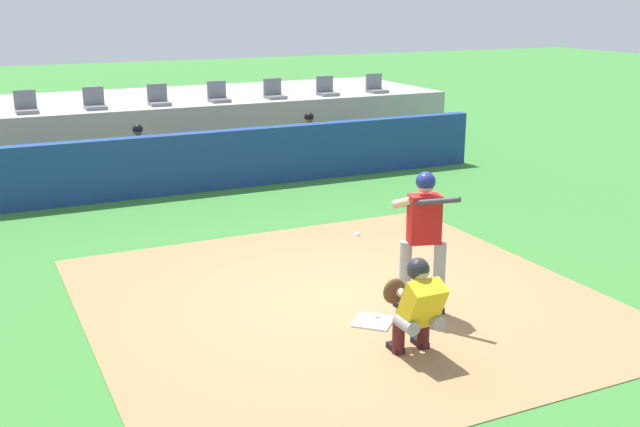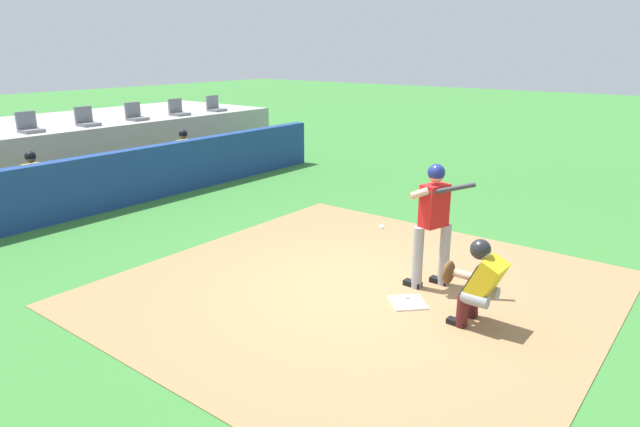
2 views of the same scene
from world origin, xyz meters
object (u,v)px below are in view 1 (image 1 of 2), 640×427
object	(u,v)px
batter_at_plate	(423,233)
stadium_seat_5	(218,96)
dugout_player_0	(141,155)
stadium_seat_2	(26,107)
stadium_seat_3	(95,103)
home_plate	(373,322)
dugout_player_1	(311,140)
stadium_seat_6	(274,93)
catcher_crouched	(416,303)
stadium_seat_7	(327,90)
stadium_seat_8	(376,87)
stadium_seat_4	(159,99)

from	to	relation	value
batter_at_plate	stadium_seat_5	world-z (taller)	stadium_seat_5
dugout_player_0	stadium_seat_2	world-z (taller)	stadium_seat_2
stadium_seat_2	stadium_seat_3	size ratio (longest dim) A/B	1.00
home_plate	dugout_player_1	size ratio (longest dim) A/B	0.34
home_plate	stadium_seat_2	size ratio (longest dim) A/B	0.92
batter_at_plate	stadium_seat_2	bearing A→B (deg)	109.45
dugout_player_0	stadium_seat_6	world-z (taller)	stadium_seat_6
catcher_crouched	stadium_seat_6	distance (m)	11.51
stadium_seat_2	stadium_seat_3	bearing A→B (deg)	0.00
home_plate	catcher_crouched	xyz separation A→B (m)	(-0.00, -0.92, 0.59)
stadium_seat_5	stadium_seat_6	world-z (taller)	same
stadium_seat_7	stadium_seat_8	bearing A→B (deg)	0.00
batter_at_plate	stadium_seat_4	world-z (taller)	stadium_seat_4
stadium_seat_3	stadium_seat_2	bearing A→B (deg)	180.00
stadium_seat_7	stadium_seat_2	bearing A→B (deg)	180.00
home_plate	dugout_player_0	size ratio (longest dim) A/B	0.34
stadium_seat_7	catcher_crouched	bearing A→B (deg)	-111.34
dugout_player_1	stadium_seat_2	xyz separation A→B (m)	(-5.85, 2.03, 0.86)
home_plate	stadium_seat_6	distance (m)	10.69
stadium_seat_2	stadium_seat_4	size ratio (longest dim) A/B	1.00
catcher_crouched	stadium_seat_3	bearing A→B (deg)	97.39
dugout_player_0	stadium_seat_3	distance (m)	2.27
dugout_player_1	stadium_seat_2	distance (m)	6.25
dugout_player_1	stadium_seat_3	xyz separation A→B (m)	(-4.40, 2.03, 0.86)
stadium_seat_4	stadium_seat_7	distance (m)	4.33
home_plate	stadium_seat_2	world-z (taller)	stadium_seat_2
batter_at_plate	stadium_seat_4	xyz separation A→B (m)	(-0.69, 10.14, 0.50)
dugout_player_0	stadium_seat_5	size ratio (longest dim) A/B	2.71
stadium_seat_6	dugout_player_1	bearing A→B (deg)	-88.06
stadium_seat_2	stadium_seat_8	xyz separation A→B (m)	(8.67, 0.00, 0.00)
stadium_seat_2	stadium_seat_6	distance (m)	5.78
stadium_seat_5	stadium_seat_8	xyz separation A→B (m)	(4.33, 0.00, 0.00)
batter_at_plate	stadium_seat_3	distance (m)	10.37
stadium_seat_5	stadium_seat_7	size ratio (longest dim) A/B	1.00
home_plate	dugout_player_1	distance (m)	8.69
batter_at_plate	catcher_crouched	size ratio (longest dim) A/B	1.04
batter_at_plate	dugout_player_0	bearing A→B (deg)	101.34
dugout_player_0	dugout_player_1	distance (m)	3.89
stadium_seat_4	stadium_seat_2	bearing A→B (deg)	180.00
catcher_crouched	stadium_seat_5	xyz separation A→B (m)	(1.45, 11.10, 0.93)
stadium_seat_5	stadium_seat_7	bearing A→B (deg)	0.00
stadium_seat_5	stadium_seat_8	size ratio (longest dim) A/B	1.00
stadium_seat_4	stadium_seat_6	distance (m)	2.89
dugout_player_0	stadium_seat_5	bearing A→B (deg)	40.55
catcher_crouched	stadium_seat_8	bearing A→B (deg)	62.49
stadium_seat_5	stadium_seat_6	distance (m)	1.44
dugout_player_1	stadium_seat_7	xyz separation A→B (m)	(1.38, 2.03, 0.86)
stadium_seat_5	dugout_player_1	bearing A→B (deg)	-53.36
dugout_player_1	stadium_seat_4	world-z (taller)	stadium_seat_4
home_plate	stadium_seat_8	size ratio (longest dim) A/B	0.92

